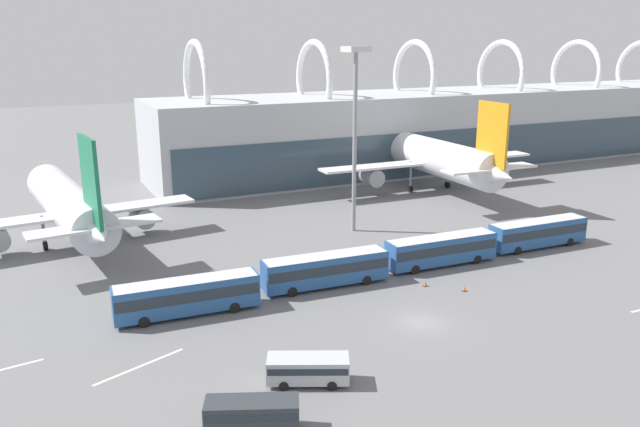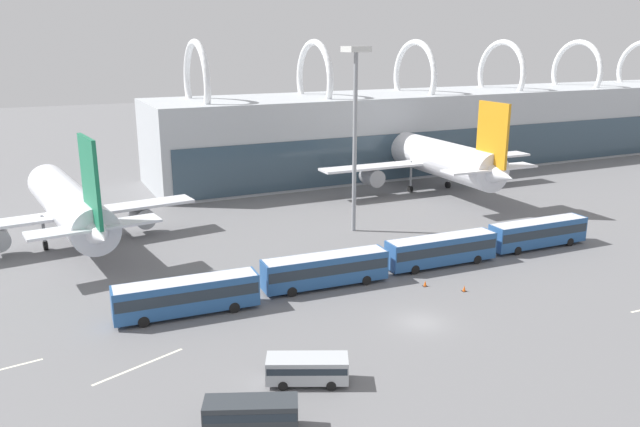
# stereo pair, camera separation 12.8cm
# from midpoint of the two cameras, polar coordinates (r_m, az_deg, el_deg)

# --- Properties ---
(ground_plane) EXTENTS (440.00, 440.00, 0.00)m
(ground_plane) POSITION_cam_midpoint_polar(r_m,az_deg,el_deg) (56.32, 9.23, -9.80)
(ground_plane) COLOR slate
(terminal_building) EXTENTS (142.72, 20.10, 24.30)m
(terminal_building) POSITION_cam_midpoint_polar(r_m,az_deg,el_deg) (135.89, 15.94, 7.99)
(terminal_building) COLOR #B2B7BC
(terminal_building) RESTS_ON ground_plane
(airliner_at_gate_near) EXTENTS (29.80, 34.15, 14.70)m
(airliner_at_gate_near) POSITION_cam_midpoint_polar(r_m,az_deg,el_deg) (80.88, -21.86, 0.69)
(airliner_at_gate_near) COLOR silver
(airliner_at_gate_near) RESTS_ON ground_plane
(airliner_at_gate_far) EXTENTS (39.01, 42.66, 15.75)m
(airliner_at_gate_far) POSITION_cam_midpoint_polar(r_m,az_deg,el_deg) (104.98, 9.79, 5.31)
(airliner_at_gate_far) COLOR white
(airliner_at_gate_far) RESTS_ON ground_plane
(shuttle_bus_0) EXTENTS (13.04, 3.31, 3.32)m
(shuttle_bus_0) POSITION_cam_midpoint_polar(r_m,az_deg,el_deg) (57.56, -12.02, -7.26)
(shuttle_bus_0) COLOR #285693
(shuttle_bus_0) RESTS_ON ground_plane
(shuttle_bus_1) EXTENTS (13.04, 3.33, 3.32)m
(shuttle_bus_1) POSITION_cam_midpoint_polar(r_m,az_deg,el_deg) (62.55, 0.56, -5.03)
(shuttle_bus_1) COLOR #285693
(shuttle_bus_1) RESTS_ON ground_plane
(shuttle_bus_2) EXTENTS (13.00, 3.05, 3.32)m
(shuttle_bus_2) POSITION_cam_midpoint_polar(r_m,az_deg,el_deg) (69.64, 11.08, -3.17)
(shuttle_bus_2) COLOR #285693
(shuttle_bus_2) RESTS_ON ground_plane
(shuttle_bus_3) EXTENTS (12.98, 2.92, 3.32)m
(shuttle_bus_3) POSITION_cam_midpoint_polar(r_m,az_deg,el_deg) (78.71, 19.37, -1.60)
(shuttle_bus_3) COLOR #285693
(shuttle_bus_3) RESTS_ON ground_plane
(service_van_foreground) EXTENTS (6.23, 4.42, 2.02)m
(service_van_foreground) POSITION_cam_midpoint_polar(r_m,az_deg,el_deg) (46.13, -1.09, -13.92)
(service_van_foreground) COLOR #B2B7BC
(service_van_foreground) RESTS_ON ground_plane
(service_van_crossing) EXTENTS (6.22, 4.13, 2.17)m
(service_van_crossing) POSITION_cam_midpoint_polar(r_m,az_deg,el_deg) (41.35, -6.24, -17.69)
(service_van_crossing) COLOR #2D3338
(service_van_crossing) RESTS_ON ground_plane
(floodlight_mast) EXTENTS (2.81, 2.81, 23.30)m
(floodlight_mast) POSITION_cam_midpoint_polar(r_m,az_deg,el_deg) (78.31, 3.30, 10.22)
(floodlight_mast) COLOR gray
(floodlight_mast) RESTS_ON ground_plane
(lane_stripe_0) EXTENTS (7.25, 2.98, 0.01)m
(lane_stripe_0) POSITION_cam_midpoint_polar(r_m,az_deg,el_deg) (50.66, -16.13, -13.27)
(lane_stripe_0) COLOR silver
(lane_stripe_0) RESTS_ON ground_plane
(traffic_cone_0) EXTENTS (0.44, 0.44, 0.61)m
(traffic_cone_0) POSITION_cam_midpoint_polar(r_m,az_deg,el_deg) (64.09, 9.65, -6.33)
(traffic_cone_0) COLOR black
(traffic_cone_0) RESTS_ON ground_plane
(traffic_cone_1) EXTENTS (0.43, 0.43, 0.60)m
(traffic_cone_1) POSITION_cam_midpoint_polar(r_m,az_deg,el_deg) (63.62, 13.11, -6.70)
(traffic_cone_1) COLOR black
(traffic_cone_1) RESTS_ON ground_plane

